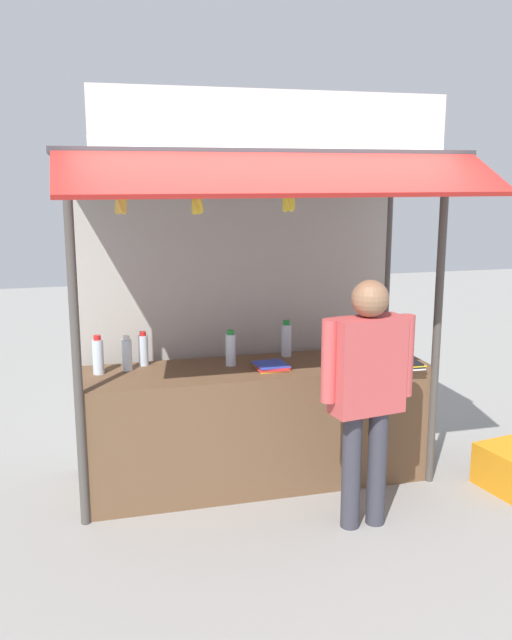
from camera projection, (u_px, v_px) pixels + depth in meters
The scene contains 14 objects.
ground_plane at pixel (256, 480), 5.19m from camera, with size 20.00×20.00×0.00m, color gray.
stall_counter at pixel (256, 424), 5.10m from camera, with size 2.54×0.69×0.90m, color brown.
stall_structure at pixel (251, 256), 4.98m from camera, with size 2.74×1.59×2.78m.
water_bottle_mid_right at pixel (286, 339), 5.28m from camera, with size 0.08×0.08×0.28m.
water_bottle_far_right at pixel (231, 349), 5.01m from camera, with size 0.08×0.08×0.27m.
water_bottle_center at pixel (98, 356), 4.80m from camera, with size 0.08×0.08×0.28m.
water_bottle_left at pixel (127, 354), 4.89m from camera, with size 0.07×0.07×0.26m.
water_bottle_front_left at pixel (143, 350), 5.02m from camera, with size 0.07×0.07×0.26m.
magazine_stack_mid_left at pixel (271, 366), 4.95m from camera, with size 0.24×0.26×0.04m.
magazine_stack_far_left at pixel (406, 364), 5.01m from camera, with size 0.22×0.26×0.04m.
banana_bunch_rightmost at pixel (288, 199), 4.36m from camera, with size 0.11×0.10×0.26m.
banana_bunch_inner_right at pixel (121, 201), 4.09m from camera, with size 0.11×0.11×0.27m.
banana_bunch_inner_left at pixel (197, 204), 4.21m from camera, with size 0.09×0.09×0.27m.
vendor_person at pixel (367, 382), 4.33m from camera, with size 0.62×0.27×1.64m.
Camera 1 is at (-1.24, -4.67, 2.27)m, focal length 38.30 mm.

